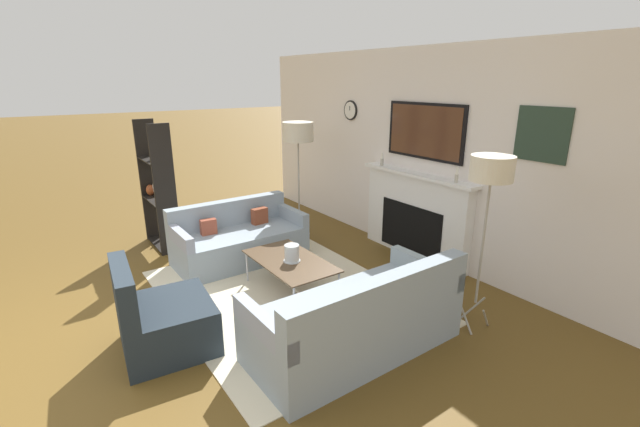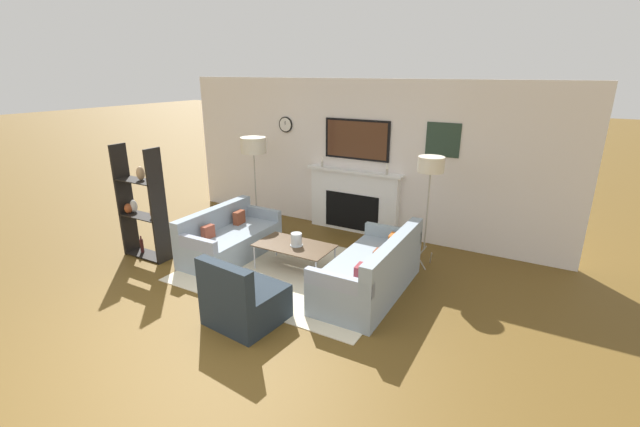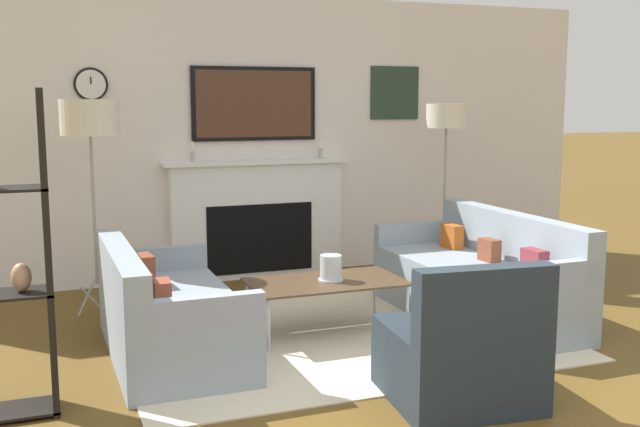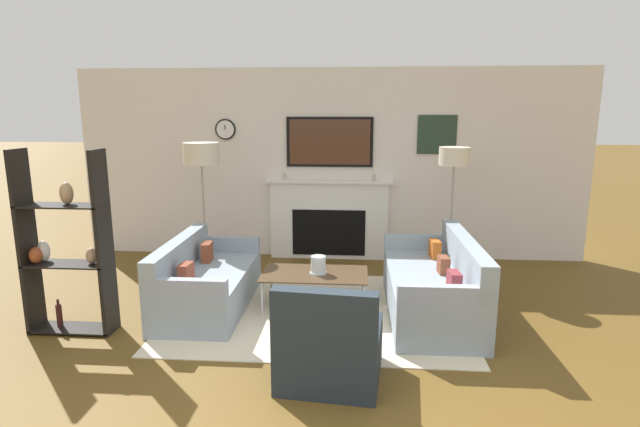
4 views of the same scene
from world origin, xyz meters
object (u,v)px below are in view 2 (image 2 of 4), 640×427
shelf_unit (141,206)px  floor_lamp_right (431,167)px  couch_right (371,273)px  armchair (244,301)px  couch_left (229,240)px  floor_lamp_left (253,146)px  coffee_table (294,246)px  hurricane_candle (296,240)px

shelf_unit → floor_lamp_right: bearing=25.2°
couch_right → armchair: bearing=-126.1°
couch_left → shelf_unit: size_ratio=0.94×
floor_lamp_left → couch_left: bearing=-73.2°
coffee_table → floor_lamp_right: floor_lamp_right is taller
couch_left → floor_lamp_right: floor_lamp_right is taller
couch_left → floor_lamp_left: (-0.35, 1.17, 1.29)m
floor_lamp_left → floor_lamp_right: size_ratio=1.02×
hurricane_candle → floor_lamp_right: 2.19m
armchair → floor_lamp_left: floor_lamp_left is taller
floor_lamp_left → couch_right: bearing=-22.7°
armchair → hurricane_candle: 1.50m
floor_lamp_left → shelf_unit: 2.12m
armchair → shelf_unit: 2.71m
armchair → coffee_table: (-0.25, 1.47, 0.10)m
hurricane_candle → floor_lamp_left: 2.20m
couch_left → shelf_unit: shelf_unit is taller
armchair → floor_lamp_left: 3.38m
couch_left → hurricane_candle: size_ratio=8.77×
coffee_table → floor_lamp_left: bearing=144.6°
coffee_table → floor_lamp_right: bearing=34.1°
coffee_table → shelf_unit: size_ratio=0.64×
shelf_unit → coffee_table: bearing=18.1°
shelf_unit → armchair: bearing=-15.6°
hurricane_candle → shelf_unit: 2.49m
couch_right → floor_lamp_left: 3.29m
floor_lamp_right → coffee_table: bearing=-145.9°
couch_right → floor_lamp_left: (-2.80, 1.17, 1.26)m
couch_right → coffee_table: 1.27m
couch_left → couch_right: 2.45m
floor_lamp_left → hurricane_candle: bearing=-34.7°
coffee_table → shelf_unit: shelf_unit is taller
couch_left → couch_right: couch_right is taller
floor_lamp_right → couch_left: bearing=-157.3°
armchair → floor_lamp_left: size_ratio=0.49×
couch_left → floor_lamp_left: bearing=106.8°
coffee_table → shelf_unit: 2.47m
couch_left → coffee_table: (1.18, 0.08, 0.10)m
couch_right → floor_lamp_right: bearing=73.2°
couch_right → shelf_unit: size_ratio=1.07×
couch_left → hurricane_candle: 1.24m
floor_lamp_right → shelf_unit: 4.39m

